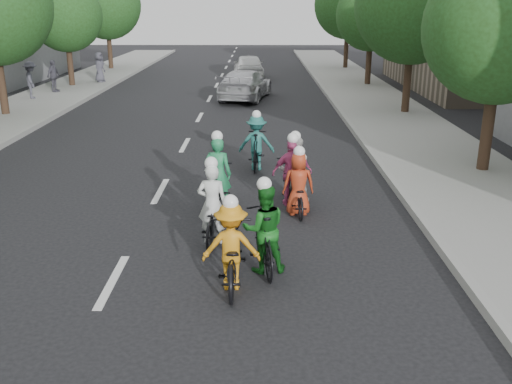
{
  "coord_description": "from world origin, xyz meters",
  "views": [
    {
      "loc": [
        2.53,
        -8.83,
        4.55
      ],
      "look_at": [
        2.47,
        1.9,
        1.0
      ],
      "focal_mm": 40.0,
      "sensor_mm": 36.0,
      "label": 1
    }
  ],
  "objects_px": {
    "cyclist_5": "(218,182)",
    "follow_car_trail": "(249,66)",
    "follow_car_lead": "(245,84)",
    "cyclist_2": "(231,253)",
    "cyclist_4": "(298,190)",
    "cyclist_1": "(264,235)",
    "cyclist_0": "(213,214)",
    "cyclist_6": "(294,177)",
    "cyclist_7": "(257,146)",
    "spectator_0": "(31,80)",
    "spectator_2": "(100,67)",
    "spectator_1": "(53,76)",
    "cyclist_3": "(292,178)"
  },
  "relations": [
    {
      "from": "cyclist_5",
      "to": "follow_car_trail",
      "type": "distance_m",
      "value": 24.29
    },
    {
      "from": "follow_car_lead",
      "to": "follow_car_trail",
      "type": "distance_m",
      "value": 8.13
    },
    {
      "from": "cyclist_2",
      "to": "cyclist_4",
      "type": "distance_m",
      "value": 3.79
    },
    {
      "from": "cyclist_1",
      "to": "cyclist_4",
      "type": "bearing_deg",
      "value": -113.7
    },
    {
      "from": "cyclist_0",
      "to": "follow_car_trail",
      "type": "distance_m",
      "value": 26.19
    },
    {
      "from": "cyclist_6",
      "to": "follow_car_lead",
      "type": "height_order",
      "value": "cyclist_6"
    },
    {
      "from": "cyclist_1",
      "to": "follow_car_trail",
      "type": "distance_m",
      "value": 27.49
    },
    {
      "from": "cyclist_7",
      "to": "cyclist_6",
      "type": "bearing_deg",
      "value": 111.96
    },
    {
      "from": "cyclist_1",
      "to": "cyclist_2",
      "type": "relative_size",
      "value": 0.99
    },
    {
      "from": "cyclist_7",
      "to": "follow_car_trail",
      "type": "xyz_separation_m",
      "value": [
        -0.62,
        20.9,
        0.11
      ]
    },
    {
      "from": "follow_car_trail",
      "to": "spectator_0",
      "type": "bearing_deg",
      "value": 37.04
    },
    {
      "from": "spectator_2",
      "to": "cyclist_1",
      "type": "bearing_deg",
      "value": -144.52
    },
    {
      "from": "spectator_2",
      "to": "spectator_0",
      "type": "bearing_deg",
      "value": 179.43
    },
    {
      "from": "cyclist_4",
      "to": "cyclist_2",
      "type": "bearing_deg",
      "value": 66.12
    },
    {
      "from": "cyclist_2",
      "to": "cyclist_7",
      "type": "relative_size",
      "value": 1.04
    },
    {
      "from": "cyclist_6",
      "to": "spectator_1",
      "type": "height_order",
      "value": "spectator_1"
    },
    {
      "from": "cyclist_2",
      "to": "cyclist_0",
      "type": "bearing_deg",
      "value": -77.61
    },
    {
      "from": "cyclist_6",
      "to": "spectator_2",
      "type": "height_order",
      "value": "spectator_2"
    },
    {
      "from": "spectator_0",
      "to": "spectator_1",
      "type": "height_order",
      "value": "spectator_0"
    },
    {
      "from": "cyclist_0",
      "to": "spectator_2",
      "type": "bearing_deg",
      "value": -65.55
    },
    {
      "from": "cyclist_6",
      "to": "spectator_0",
      "type": "xyz_separation_m",
      "value": [
        -11.96,
        14.87,
        0.42
      ]
    },
    {
      "from": "cyclist_3",
      "to": "cyclist_6",
      "type": "height_order",
      "value": "cyclist_3"
    },
    {
      "from": "cyclist_4",
      "to": "spectator_2",
      "type": "distance_m",
      "value": 24.25
    },
    {
      "from": "cyclist_4",
      "to": "cyclist_5",
      "type": "bearing_deg",
      "value": -12.32
    },
    {
      "from": "cyclist_0",
      "to": "cyclist_1",
      "type": "xyz_separation_m",
      "value": [
        1.01,
        -1.3,
        0.1
      ]
    },
    {
      "from": "cyclist_0",
      "to": "cyclist_6",
      "type": "xyz_separation_m",
      "value": [
        1.77,
        2.45,
        0.05
      ]
    },
    {
      "from": "cyclist_3",
      "to": "cyclist_4",
      "type": "bearing_deg",
      "value": 93.24
    },
    {
      "from": "cyclist_0",
      "to": "cyclist_7",
      "type": "bearing_deg",
      "value": -94.55
    },
    {
      "from": "cyclist_4",
      "to": "spectator_0",
      "type": "height_order",
      "value": "spectator_0"
    },
    {
      "from": "cyclist_2",
      "to": "spectator_1",
      "type": "height_order",
      "value": "spectator_1"
    },
    {
      "from": "cyclist_0",
      "to": "cyclist_3",
      "type": "height_order",
      "value": "cyclist_0"
    },
    {
      "from": "cyclist_0",
      "to": "spectator_2",
      "type": "relative_size",
      "value": 1.02
    },
    {
      "from": "spectator_2",
      "to": "follow_car_trail",
      "type": "bearing_deg",
      "value": -58.71
    },
    {
      "from": "cyclist_1",
      "to": "cyclist_6",
      "type": "height_order",
      "value": "cyclist_1"
    },
    {
      "from": "cyclist_0",
      "to": "cyclist_5",
      "type": "relative_size",
      "value": 0.95
    },
    {
      "from": "cyclist_5",
      "to": "follow_car_lead",
      "type": "distance_m",
      "value": 16.16
    },
    {
      "from": "cyclist_3",
      "to": "cyclist_0",
      "type": "bearing_deg",
      "value": 45.48
    },
    {
      "from": "cyclist_4",
      "to": "spectator_2",
      "type": "xyz_separation_m",
      "value": [
        -10.34,
        21.93,
        0.46
      ]
    },
    {
      "from": "follow_car_lead",
      "to": "cyclist_7",
      "type": "bearing_deg",
      "value": 103.69
    },
    {
      "from": "cyclist_3",
      "to": "cyclist_2",
      "type": "bearing_deg",
      "value": 66.45
    },
    {
      "from": "follow_car_lead",
      "to": "spectator_0",
      "type": "height_order",
      "value": "spectator_0"
    },
    {
      "from": "cyclist_1",
      "to": "cyclist_2",
      "type": "bearing_deg",
      "value": 41.38
    },
    {
      "from": "cyclist_0",
      "to": "follow_car_trail",
      "type": "relative_size",
      "value": 0.38
    },
    {
      "from": "cyclist_0",
      "to": "cyclist_3",
      "type": "relative_size",
      "value": 1.01
    },
    {
      "from": "follow_car_trail",
      "to": "cyclist_7",
      "type": "bearing_deg",
      "value": 88.37
    },
    {
      "from": "follow_car_trail",
      "to": "spectator_1",
      "type": "bearing_deg",
      "value": 30.27
    },
    {
      "from": "cyclist_0",
      "to": "cyclist_6",
      "type": "relative_size",
      "value": 0.91
    },
    {
      "from": "cyclist_6",
      "to": "follow_car_trail",
      "type": "xyz_separation_m",
      "value": [
        -1.54,
        23.74,
        0.17
      ]
    },
    {
      "from": "spectator_0",
      "to": "spectator_1",
      "type": "xyz_separation_m",
      "value": [
        0.34,
        2.16,
        -0.06
      ]
    },
    {
      "from": "cyclist_0",
      "to": "follow_car_lead",
      "type": "height_order",
      "value": "cyclist_0"
    }
  ]
}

